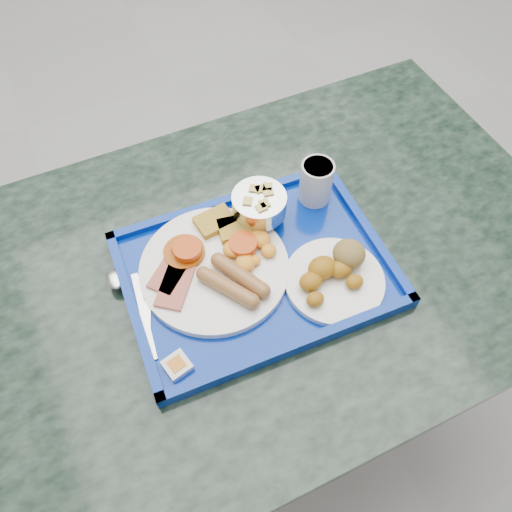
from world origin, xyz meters
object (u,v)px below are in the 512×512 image
(table, at_px, (269,302))
(juice_cup, at_px, (316,181))
(main_plate, at_px, (218,263))
(tray, at_px, (256,270))
(bread_plate, at_px, (335,273))
(fruit_bowl, at_px, (259,204))

(table, bearing_deg, juice_cup, 30.06)
(table, distance_m, main_plate, 0.24)
(tray, bearing_deg, main_plate, 152.29)
(table, distance_m, bread_plate, 0.25)
(table, distance_m, juice_cup, 0.29)
(table, xyz_separation_m, main_plate, (-0.10, 0.01, 0.21))
(main_plate, distance_m, fruit_bowl, 0.13)
(main_plate, xyz_separation_m, fruit_bowl, (0.11, 0.06, 0.03))
(main_plate, xyz_separation_m, bread_plate, (0.17, -0.11, 0.00))
(juice_cup, bearing_deg, main_plate, -163.65)
(tray, height_order, juice_cup, juice_cup)
(bread_plate, bearing_deg, juice_cup, 71.24)
(tray, bearing_deg, juice_cup, 29.76)
(fruit_bowl, bearing_deg, main_plate, -149.90)
(bread_plate, relative_size, fruit_bowl, 1.74)
(tray, bearing_deg, table, 28.79)
(table, height_order, tray, tray)
(fruit_bowl, distance_m, juice_cup, 0.12)
(main_plate, bearing_deg, bread_plate, -32.45)
(table, bearing_deg, bread_plate, -55.09)
(table, relative_size, bread_plate, 6.66)
(tray, distance_m, bread_plate, 0.14)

